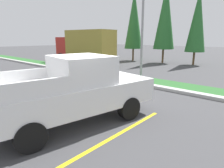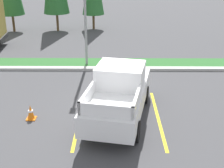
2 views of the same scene
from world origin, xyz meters
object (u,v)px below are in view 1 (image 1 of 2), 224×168
at_px(cargo_truck_distant, 86,45).
at_px(cypress_tree_left_inner, 165,15).
at_px(street_light, 141,19).
at_px(traffic_cone, 22,94).
at_px(pickup_truck_main, 75,91).
at_px(cypress_tree_center, 197,21).
at_px(cypress_tree_leftmost, 134,20).

bearing_deg(cargo_truck_distant, cypress_tree_left_inner, 42.51).
height_order(street_light, traffic_cone, street_light).
bearing_deg(traffic_cone, pickup_truck_main, 3.21).
xyz_separation_m(cargo_truck_distant, cypress_tree_center, (9.06, 6.14, 2.38)).
xyz_separation_m(street_light, cypress_tree_left_inner, (-3.22, 9.26, 1.19)).
bearing_deg(cypress_tree_center, cargo_truck_distant, -145.90).
distance_m(pickup_truck_main, cypress_tree_leftmost, 17.86).
relative_size(pickup_truck_main, cypress_tree_leftmost, 0.70).
relative_size(cypress_tree_leftmost, cypress_tree_center, 1.10).
relative_size(pickup_truck_main, cypress_tree_left_inner, 0.67).
relative_size(pickup_truck_main, street_light, 0.88).
height_order(pickup_truck_main, cypress_tree_left_inner, cypress_tree_left_inner).
bearing_deg(cypress_tree_center, cypress_tree_left_inner, -168.70).
relative_size(cypress_tree_left_inner, cypress_tree_center, 1.15).
relative_size(street_light, traffic_cone, 10.40).
relative_size(cypress_tree_center, traffic_cone, 11.96).
height_order(cargo_truck_distant, cypress_tree_center, cypress_tree_center).
distance_m(cargo_truck_distant, cypress_tree_center, 11.20).
height_order(street_light, cypress_tree_center, cypress_tree_center).
bearing_deg(street_light, cargo_truck_distant, 158.06).
xyz_separation_m(pickup_truck_main, cypress_tree_leftmost, (-8.69, 15.19, 3.59)).
bearing_deg(cypress_tree_leftmost, cypress_tree_center, 7.98).
height_order(pickup_truck_main, cypress_tree_leftmost, cypress_tree_leftmost).
xyz_separation_m(cypress_tree_leftmost, cypress_tree_center, (6.68, 0.94, -0.41)).
bearing_deg(traffic_cone, cypress_tree_center, 84.96).
bearing_deg(cypress_tree_leftmost, cargo_truck_distant, -114.58).
distance_m(street_light, cypress_tree_leftmost, 11.31).
bearing_deg(cypress_tree_leftmost, cypress_tree_left_inner, 5.19).
relative_size(cypress_tree_leftmost, cypress_tree_left_inner, 0.95).
relative_size(cargo_truck_distant, traffic_cone, 11.64).
height_order(pickup_truck_main, street_light, street_light).
height_order(cypress_tree_leftmost, cypress_tree_left_inner, cypress_tree_left_inner).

